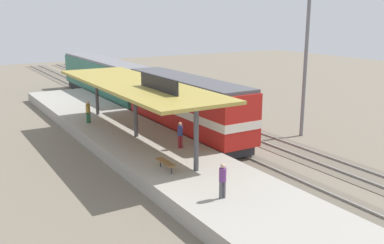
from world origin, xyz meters
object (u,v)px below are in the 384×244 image
passenger_carriage_single (104,78)px  light_mast (308,26)px  platform_bench (166,162)px  person_boarding (223,179)px  person_walking (88,111)px  person_waiting (180,134)px  locomotive (186,106)px

passenger_carriage_single → light_mast: size_ratio=1.71×
passenger_carriage_single → light_mast: 24.58m
platform_bench → passenger_carriage_single: 26.76m
passenger_carriage_single → person_boarding: size_ratio=11.70×
platform_bench → person_walking: 12.64m
light_mast → person_walking: (-14.01, 9.06, -6.54)m
person_walking → platform_bench: bearing=-89.0°
light_mast → person_waiting: light_mast is taller
locomotive → person_walking: size_ratio=8.44×
locomotive → passenger_carriage_single: 18.00m
person_walking → person_boarding: bearing=-87.6°
light_mast → person_waiting: 12.91m
passenger_carriage_single → person_walking: passenger_carriage_single is taller
light_mast → person_waiting: size_ratio=6.84×
light_mast → person_boarding: light_mast is taller
passenger_carriage_single → locomotive: bearing=-90.0°
locomotive → person_boarding: locomotive is taller
platform_bench → passenger_carriage_single: (6.00, 26.07, 0.97)m
platform_bench → locomotive: bearing=53.4°
person_walking → light_mast: bearing=-32.9°
platform_bench → passenger_carriage_single: passenger_carriage_single is taller
light_mast → person_waiting: bearing=-177.6°
platform_bench → light_mast: bearing=14.5°
platform_bench → locomotive: locomotive is taller
locomotive → light_mast: (7.80, -4.50, 5.99)m
locomotive → light_mast: 10.81m
platform_bench → locomotive: size_ratio=0.12×
platform_bench → person_boarding: 4.75m
passenger_carriage_single → person_waiting: (-3.32, -22.96, -0.46)m
platform_bench → person_waiting: person_waiting is taller
platform_bench → person_waiting: size_ratio=0.99×
platform_bench → locomotive: 10.11m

